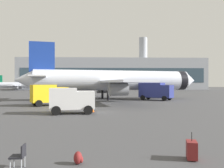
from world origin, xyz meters
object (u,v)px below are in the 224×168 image
airplane_taxiing (19,85)px  safety_cone_mid (92,109)px  cargo_van (72,99)px  gate_chair (20,155)px  rolling_suitcase (192,150)px  airplane_at_gate (114,80)px  fuel_truck (156,91)px  traveller_backpack (78,158)px  safety_cone_near (62,105)px  service_truck (49,94)px

airplane_taxiing → safety_cone_mid: (38.25, -83.44, -2.08)m
cargo_van → gate_chair: cargo_van is taller
airplane_taxiing → rolling_suitcase: airplane_taxiing is taller
rolling_suitcase → airplane_at_gate: bearing=92.6°
cargo_van → safety_cone_mid: size_ratio=6.87×
fuel_truck → rolling_suitcase: fuel_truck is taller
traveller_backpack → cargo_van: bearing=98.9°
airplane_at_gate → rolling_suitcase: airplane_at_gate is taller
safety_cone_near → traveller_backpack: size_ratio=1.33×
service_truck → safety_cone_mid: bearing=-49.4°
fuel_truck → rolling_suitcase: (-6.04, -33.03, -1.38)m
safety_cone_near → gate_chair: size_ratio=0.74×
service_truck → fuel_truck: size_ratio=0.84×
safety_cone_mid → safety_cone_near: bearing=127.9°
safety_cone_near → safety_cone_mid: (4.20, -5.40, 0.02)m
airplane_at_gate → fuel_truck: airplane_at_gate is taller
airplane_taxiing → safety_cone_mid: bearing=-65.4°
safety_cone_near → safety_cone_mid: size_ratio=0.95×
safety_cone_near → traveller_backpack: (4.46, -21.32, -0.08)m
rolling_suitcase → traveller_backpack: (-4.49, -0.37, -0.16)m
airplane_taxiing → traveller_backpack: size_ratio=49.15×
safety_cone_mid → gate_chair: (-1.79, -16.32, 0.16)m
airplane_at_gate → safety_cone_mid: size_ratio=52.53×
fuel_truck → cargo_van: bearing=-124.4°
airplane_at_gate → rolling_suitcase: 35.19m
airplane_taxiing → cargo_van: bearing=-66.9°
traveller_backpack → gate_chair: gate_chair is taller
service_truck → safety_cone_near: 3.30m
cargo_van → airplane_taxiing: bearing=113.1°
airplane_taxiing → service_truck: (31.85, -75.96, -0.80)m
safety_cone_mid → rolling_suitcase: 16.26m
airplane_taxiing → fuel_truck: airplane_taxiing is taller
safety_cone_near → rolling_suitcase: bearing=-66.9°
safety_cone_near → traveller_backpack: 21.79m
airplane_at_gate → cargo_van: bearing=-104.2°
cargo_van → traveller_backpack: 14.89m
fuel_truck → gate_chair: fuel_truck is taller
cargo_van → traveller_backpack: bearing=-81.1°
cargo_van → fuel_truck: bearing=55.6°
fuel_truck → traveller_backpack: (-10.53, -33.40, -1.54)m
airplane_at_gate → rolling_suitcase: bearing=-87.4°
airplane_at_gate → rolling_suitcase: size_ratio=32.28×
rolling_suitcase → safety_cone_near: bearing=113.1°
airplane_at_gate → safety_cone_mid: 19.98m
airplane_taxiing → safety_cone_mid: 91.81m
safety_cone_mid → traveller_backpack: (0.26, -15.92, -0.10)m
safety_cone_mid → rolling_suitcase: size_ratio=0.61×
gate_chair → fuel_truck: bearing=69.6°
service_truck → gate_chair: size_ratio=6.13×
airplane_taxiing → safety_cone_near: airplane_taxiing is taller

